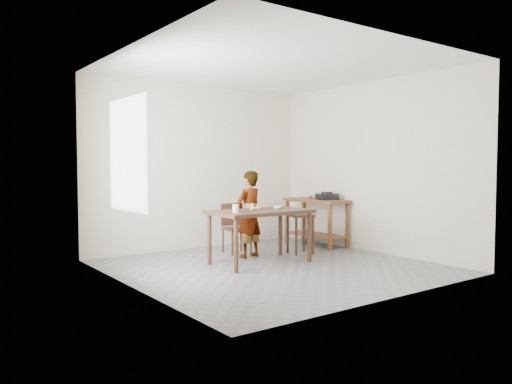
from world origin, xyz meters
TOP-DOWN VIEW (x-y plane):
  - floor at (0.00, 0.00)m, footprint 4.00×4.00m
  - ceiling at (0.00, 0.00)m, footprint 4.00×4.00m
  - wall_back at (0.00, 2.02)m, footprint 4.00×0.04m
  - wall_front at (0.00, -2.02)m, footprint 4.00×0.04m
  - wall_left at (-2.02, 0.00)m, footprint 0.04×4.00m
  - wall_right at (2.02, 0.00)m, footprint 0.04×4.00m
  - window_pane at (-1.97, 0.20)m, footprint 0.02×1.10m
  - dining_table at (0.00, 0.30)m, footprint 1.40×0.80m
  - prep_counter at (1.72, 1.00)m, footprint 0.50×1.20m
  - child at (0.14, 0.77)m, footprint 0.52×0.40m
  - dining_chair at (0.18, 1.15)m, footprint 0.41×0.41m
  - stool at (0.96, 0.54)m, footprint 0.43×0.43m
  - glass_tumbler at (-0.47, 0.21)m, footprint 0.11×0.11m
  - small_bowl at (0.31, 0.29)m, footprint 0.18×0.18m
  - banana at (-0.04, 0.36)m, footprint 0.20×0.15m
  - serving_bowl at (1.76, 1.27)m, footprint 0.27×0.27m
  - gas_burner at (1.76, 0.78)m, footprint 0.40×0.40m

SIDE VIEW (x-z plane):
  - floor at x=0.00m, z-range -0.04..0.00m
  - stool at x=0.96m, z-range 0.00..0.62m
  - dining_table at x=0.00m, z-range 0.00..0.75m
  - dining_chair at x=0.18m, z-range 0.00..0.78m
  - prep_counter at x=1.72m, z-range 0.00..0.80m
  - child at x=0.14m, z-range 0.00..1.29m
  - small_bowl at x=0.31m, z-range 0.75..0.79m
  - banana at x=-0.04m, z-range 0.75..0.81m
  - glass_tumbler at x=-0.47m, z-range 0.75..0.86m
  - serving_bowl at x=1.76m, z-range 0.80..0.85m
  - gas_burner at x=1.76m, z-range 0.80..0.90m
  - wall_back at x=0.00m, z-range 0.00..2.70m
  - wall_front at x=0.00m, z-range 0.00..2.70m
  - wall_left at x=-2.02m, z-range 0.00..2.70m
  - wall_right at x=2.02m, z-range 0.00..2.70m
  - window_pane at x=-1.97m, z-range 0.85..2.15m
  - ceiling at x=0.00m, z-range 2.70..2.74m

